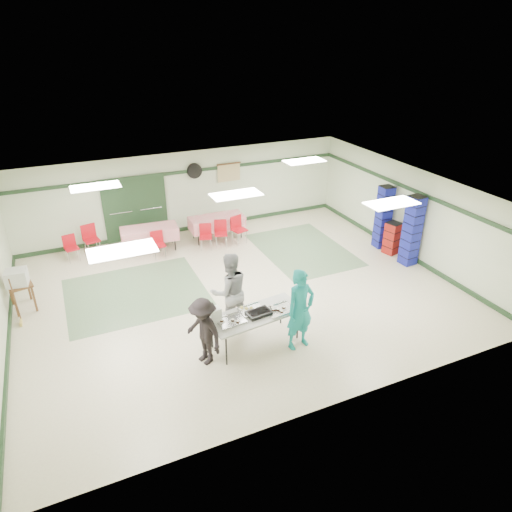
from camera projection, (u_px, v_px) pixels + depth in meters
name	position (u px, v px, depth m)	size (l,w,h in m)	color
floor	(238.00, 291.00, 12.09)	(11.00, 11.00, 0.00)	beige
ceiling	(236.00, 194.00, 10.87)	(11.00, 11.00, 0.00)	white
wall_back	(186.00, 192.00, 15.15)	(11.00, 11.00, 0.00)	beige
wall_front	(335.00, 347.00, 7.81)	(11.00, 11.00, 0.00)	beige
wall_right	(409.00, 212.00, 13.48)	(9.00, 9.00, 0.00)	beige
trim_back	(185.00, 172.00, 14.81)	(11.00, 0.06, 0.10)	#1E381F
baseboard_back	(189.00, 228.00, 15.70)	(11.00, 0.06, 0.12)	#1E381F
baseboard_left	(9.00, 341.00, 10.06)	(9.00, 0.06, 0.12)	#1E381F
trim_right	(412.00, 190.00, 13.16)	(9.00, 0.06, 0.10)	#1E381F
baseboard_right	(402.00, 252.00, 14.05)	(9.00, 0.06, 0.12)	#1E381F
green_patch_a	(136.00, 293.00, 11.99)	(3.50, 3.00, 0.01)	gray
green_patch_b	(303.00, 249.00, 14.33)	(2.50, 3.50, 0.01)	gray
double_door_left	(120.00, 211.00, 14.43)	(0.90, 0.06, 2.10)	#959895
double_door_right	(150.00, 207.00, 14.78)	(0.90, 0.06, 2.10)	#959895
door_frame	(136.00, 209.00, 14.59)	(2.00, 0.03, 2.15)	#1E381F
wall_fan	(194.00, 171.00, 14.89)	(0.50, 0.50, 0.10)	black
scroll_banner	(229.00, 173.00, 15.42)	(0.80, 0.02, 0.60)	tan
serving_table	(255.00, 315.00, 9.78)	(2.14, 1.07, 0.76)	#BCBBB6
sheet_tray_right	(280.00, 310.00, 9.87)	(0.60, 0.46, 0.02)	silver
sheet_tray_mid	(252.00, 310.00, 9.87)	(0.53, 0.40, 0.02)	silver
sheet_tray_left	(231.00, 321.00, 9.50)	(0.57, 0.43, 0.02)	silver
baking_pan	(259.00, 313.00, 9.72)	(0.52, 0.32, 0.08)	black
foam_box_stack	(215.00, 315.00, 9.45)	(0.23, 0.21, 0.32)	white
volunteer_teal	(300.00, 310.00, 9.61)	(0.67, 0.44, 1.85)	teal
volunteer_grey	(230.00, 291.00, 10.27)	(0.90, 0.71, 1.86)	gray
volunteer_dark	(204.00, 332.00, 9.21)	(0.97, 0.56, 1.51)	black
dining_table_a	(217.00, 222.00, 14.86)	(1.77, 0.81, 0.77)	red
dining_table_b	(150.00, 233.00, 14.06)	(1.75, 0.88, 0.77)	red
chair_a	(221.00, 230.00, 14.39)	(0.50, 0.50, 0.84)	red
chair_b	(206.00, 234.00, 14.21)	(0.47, 0.47, 0.80)	red
chair_c	(238.00, 227.00, 14.59)	(0.50, 0.50, 0.89)	red
chair_d	(158.00, 242.00, 13.66)	(0.38, 0.38, 0.82)	red
chair_loose_a	(90.00, 236.00, 13.83)	(0.51, 0.51, 0.93)	red
chair_loose_b	(70.00, 245.00, 13.48)	(0.44, 0.44, 0.79)	red
crate_stack_blue_a	(412.00, 231.00, 13.02)	(0.40, 0.40, 2.09)	navy
crate_stack_red	(392.00, 238.00, 13.88)	(0.39, 0.39, 1.01)	maroon
crate_stack_blue_b	(383.00, 217.00, 14.08)	(0.38, 0.38, 1.99)	navy
printer_table	(20.00, 286.00, 11.08)	(0.67, 0.89, 0.74)	brown
office_printer	(16.00, 277.00, 10.83)	(0.48, 0.42, 0.38)	silver
broom	(15.00, 300.00, 10.48)	(0.03, 0.03, 1.22)	brown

